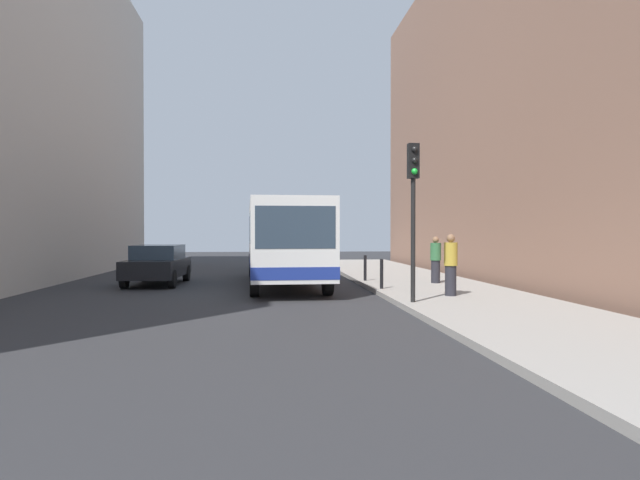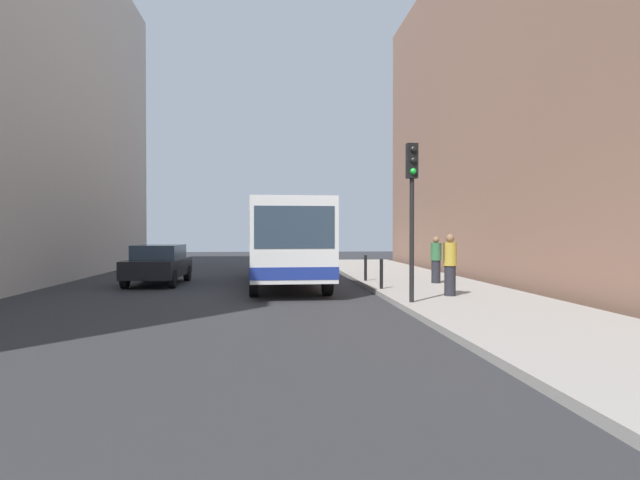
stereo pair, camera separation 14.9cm
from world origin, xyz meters
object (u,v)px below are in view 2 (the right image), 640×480
object	(u,v)px
car_behind_bus	(277,254)
bollard_mid	(366,268)
pedestrian_near_signal	(450,265)
car_beside_bus	(159,263)
bollard_near	(381,274)
pedestrian_mid_sidewalk	(436,260)
bus	(284,238)
traffic_light	(412,192)

from	to	relation	value
car_behind_bus	bollard_mid	bearing A→B (deg)	106.02
car_behind_bus	pedestrian_near_signal	distance (m)	15.61
bollard_mid	car_behind_bus	bearing A→B (deg)	108.24
car_beside_bus	car_behind_bus	distance (m)	9.93
car_beside_bus	bollard_near	distance (m)	8.66
pedestrian_mid_sidewalk	pedestrian_near_signal	bearing A→B (deg)	76.34
bollard_near	bollard_mid	xyz separation A→B (m)	(0.00, 3.06, 0.00)
car_beside_bus	pedestrian_near_signal	distance (m)	11.09
bus	pedestrian_mid_sidewalk	xyz separation A→B (m)	(5.38, -1.68, -0.75)
car_behind_bus	traffic_light	world-z (taller)	traffic_light
car_behind_bus	bollard_mid	xyz separation A→B (m)	(3.18, -9.63, -0.16)
car_behind_bus	pedestrian_near_signal	size ratio (longest dim) A/B	2.55
car_behind_bus	traffic_light	size ratio (longest dim) A/B	1.09
bus	bollard_mid	distance (m)	3.27
pedestrian_mid_sidewalk	bollard_near	bearing A→B (deg)	35.67
pedestrian_near_signal	pedestrian_mid_sidewalk	distance (m)	4.11
bollard_near	bollard_mid	bearing A→B (deg)	90.00
car_behind_bus	traffic_light	xyz separation A→B (m)	(3.28, -16.25, 2.22)
bollard_near	bollard_mid	distance (m)	3.06
bollard_near	bollard_mid	world-z (taller)	same
car_behind_bus	traffic_light	distance (m)	16.72
pedestrian_near_signal	bollard_mid	bearing A→B (deg)	-165.69
bus	pedestrian_mid_sidewalk	size ratio (longest dim) A/B	6.71
traffic_light	pedestrian_mid_sidewalk	xyz separation A→B (m)	(2.23, 5.40, -2.03)
pedestrian_near_signal	traffic_light	bearing A→B (deg)	-48.79
car_beside_bus	bollard_near	xyz separation A→B (m)	(7.74, -3.87, -0.16)
traffic_light	bollard_near	bearing A→B (deg)	91.61
car_beside_bus	traffic_light	bearing A→B (deg)	138.11
bollard_near	pedestrian_near_signal	size ratio (longest dim) A/B	0.54
bollard_mid	pedestrian_near_signal	xyz separation A→B (m)	(1.55, -5.24, 0.40)
bus	pedestrian_mid_sidewalk	bearing A→B (deg)	160.76
traffic_light	bollard_mid	world-z (taller)	traffic_light
car_behind_bus	bollard_mid	world-z (taller)	car_behind_bus
car_beside_bus	pedestrian_near_signal	bearing A→B (deg)	148.47
traffic_light	bollard_near	world-z (taller)	traffic_light
traffic_light	pedestrian_mid_sidewalk	world-z (taller)	traffic_light
car_behind_bus	pedestrian_mid_sidewalk	world-z (taller)	pedestrian_mid_sidewalk
bollard_mid	pedestrian_mid_sidewalk	xyz separation A→B (m)	(2.33, -1.21, 0.35)
car_behind_bus	pedestrian_near_signal	bearing A→B (deg)	105.41
bus	pedestrian_mid_sidewalk	world-z (taller)	bus
bollard_mid	pedestrian_near_signal	bearing A→B (deg)	-73.51
bollard_near	pedestrian_near_signal	distance (m)	2.71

